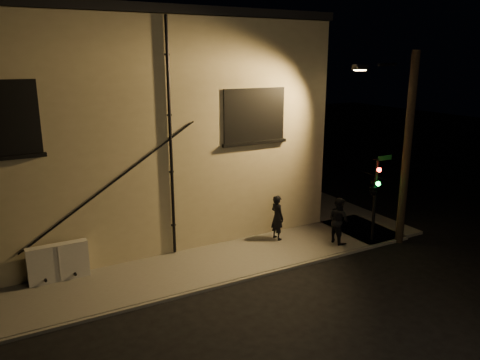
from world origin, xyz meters
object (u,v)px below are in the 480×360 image
pedestrian_a (277,217)px  pedestrian_b (338,220)px  utility_cabinet (58,262)px  streetlamp_pole (405,145)px  traffic_signal (374,186)px

pedestrian_a → pedestrian_b: bearing=-132.7°
utility_cabinet → streetlamp_pole: bearing=-12.6°
traffic_signal → streetlamp_pole: streetlamp_pole is taller
traffic_signal → streetlamp_pole: size_ratio=0.46×
pedestrian_b → streetlamp_pole: streetlamp_pole is taller
utility_cabinet → traffic_signal: 11.53m
pedestrian_b → traffic_signal: bearing=-117.5°
pedestrian_a → streetlamp_pole: bearing=-124.5°
utility_cabinet → streetlamp_pole: 12.94m
utility_cabinet → pedestrian_b: 10.16m
pedestrian_a → pedestrian_b: 2.36m
streetlamp_pole → pedestrian_b: bearing=158.9°
pedestrian_b → utility_cabinet: bearing=78.0°
streetlamp_pole → traffic_signal: bearing=164.5°
traffic_signal → streetlamp_pole: (1.10, -0.30, 1.52)m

